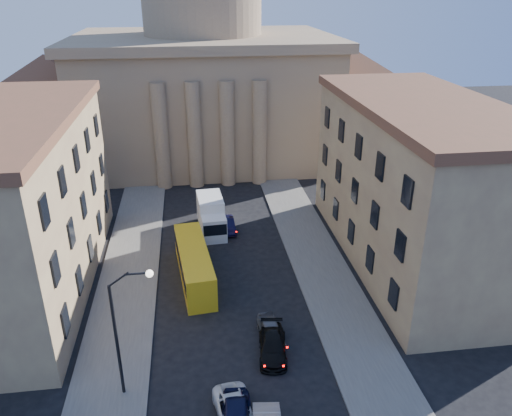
{
  "coord_description": "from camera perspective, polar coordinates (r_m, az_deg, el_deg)",
  "views": [
    {
      "loc": [
        -2.47,
        -16.59,
        23.54
      ],
      "look_at": [
        2.0,
        16.44,
        8.42
      ],
      "focal_mm": 35.0,
      "sensor_mm": 36.0,
      "label": 1
    }
  ],
  "objects": [
    {
      "name": "building_right",
      "position": [
        46.13,
        17.85,
        2.73
      ],
      "size": [
        11.6,
        26.6,
        14.7
      ],
      "color": "tan",
      "rests_on": "ground"
    },
    {
      "name": "car_right_mid",
      "position": [
        35.73,
        1.92,
        -15.42
      ],
      "size": [
        2.44,
        4.81,
        1.34
      ],
      "primitive_type": "imported",
      "rotation": [
        0.0,
        0.0,
        -0.13
      ],
      "color": "black",
      "rests_on": "ground"
    },
    {
      "name": "sidewalk_right",
      "position": [
        43.21,
        8.39,
        -8.79
      ],
      "size": [
        5.0,
        60.0,
        0.15
      ],
      "primitive_type": "cube",
      "color": "#55524D",
      "rests_on": "ground"
    },
    {
      "name": "car_left_mid",
      "position": [
        31.47,
        -2.42,
        -22.34
      ],
      "size": [
        2.59,
        4.76,
        1.27
      ],
      "primitive_type": "imported",
      "rotation": [
        0.0,
        0.0,
        0.11
      ],
      "color": "white",
      "rests_on": "ground"
    },
    {
      "name": "box_truck",
      "position": [
        51.46,
        -5.11,
        -0.92
      ],
      "size": [
        2.83,
        6.37,
        3.42
      ],
      "rotation": [
        0.0,
        0.0,
        0.06
      ],
      "color": "silver",
      "rests_on": "ground"
    },
    {
      "name": "church",
      "position": [
        73.04,
        -5.87,
        15.09
      ],
      "size": [
        68.02,
        28.76,
        36.6
      ],
      "color": "#876D53",
      "rests_on": "ground"
    },
    {
      "name": "street_lamp",
      "position": [
        30.95,
        -14.88,
        -12.71
      ],
      "size": [
        2.62,
        0.44,
        8.83
      ],
      "color": "black",
      "rests_on": "ground"
    },
    {
      "name": "city_bus",
      "position": [
        43.33,
        -7.09,
        -6.27
      ],
      "size": [
        3.41,
        10.56,
        2.92
      ],
      "rotation": [
        0.0,
        0.0,
        0.1
      ],
      "color": "gold",
      "rests_on": "ground"
    },
    {
      "name": "car_right_distant",
      "position": [
        51.69,
        -3.28,
        -1.94
      ],
      "size": [
        1.58,
        3.97,
        1.29
      ],
      "primitive_type": "imported",
      "rotation": [
        0.0,
        0.0,
        0.06
      ],
      "color": "black",
      "rests_on": "ground"
    },
    {
      "name": "car_right_far",
      "position": [
        36.99,
        1.7,
        -13.84
      ],
      "size": [
        1.81,
        3.94,
        1.31
      ],
      "primitive_type": "imported",
      "rotation": [
        0.0,
        0.0,
        0.07
      ],
      "color": "#54555A",
      "rests_on": "ground"
    },
    {
      "name": "sidewalk_left",
      "position": [
        42.23,
        -14.8,
        -10.29
      ],
      "size": [
        5.0,
        60.0,
        0.15
      ],
      "primitive_type": "cube",
      "color": "#55524D",
      "rests_on": "ground"
    },
    {
      "name": "building_left",
      "position": [
        44.27,
        -26.24,
        0.41
      ],
      "size": [
        11.6,
        26.6,
        14.7
      ],
      "color": "tan",
      "rests_on": "ground"
    }
  ]
}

